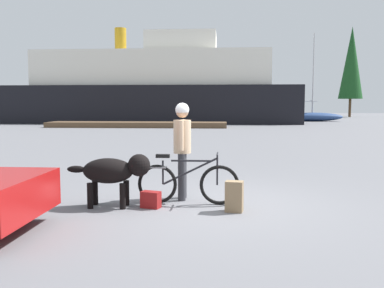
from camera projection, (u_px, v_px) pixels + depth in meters
name	position (u px, v px, depth m)	size (l,w,h in m)	color
ground_plane	(208.00, 204.00, 7.36)	(160.00, 160.00, 0.00)	slate
bicycle	(187.00, 183.00, 7.35)	(1.79, 0.44, 0.90)	black
person_cyclist	(182.00, 141.00, 7.67)	(0.32, 0.53, 1.77)	#333338
dog	(114.00, 171.00, 7.13)	(1.43, 0.50, 0.91)	black
backpack	(234.00, 196.00, 6.84)	(0.28, 0.20, 0.50)	#8C7251
handbag_pannier	(151.00, 200.00, 7.11)	(0.32, 0.18, 0.28)	maroon
dock_pier	(137.00, 125.00, 32.24)	(13.68, 2.59, 0.40)	brown
ferry_boat	(156.00, 89.00, 40.63)	(27.05, 8.59, 9.04)	black
sailboat_moored	(312.00, 116.00, 43.53)	(6.23, 1.74, 9.00)	navy
pine_tree_far_left	(126.00, 73.00, 59.41)	(3.46, 3.46, 9.47)	#4C331E
pine_tree_center	(203.00, 71.00, 58.24)	(3.78, 3.78, 10.27)	#4C331E
pine_tree_far_right	(351.00, 63.00, 57.66)	(3.25, 3.25, 12.36)	#4C331E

